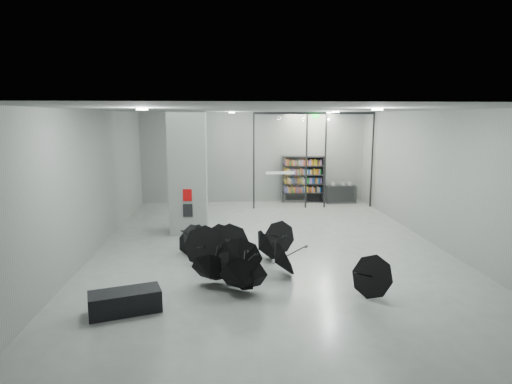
{
  "coord_description": "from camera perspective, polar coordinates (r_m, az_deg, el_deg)",
  "views": [
    {
      "loc": [
        -1.31,
        -12.29,
        3.82
      ],
      "look_at": [
        -0.3,
        1.5,
        1.4
      ],
      "focal_mm": 30.39,
      "sensor_mm": 36.0,
      "label": 1
    }
  ],
  "objects": [
    {
      "name": "fire_cabinet",
      "position": [
        13.94,
        -9.02,
        -0.4
      ],
      "size": [
        0.28,
        0.04,
        0.38
      ],
      "primitive_type": "cube",
      "color": "#A50A07",
      "rests_on": "column"
    },
    {
      "name": "column",
      "position": [
        14.45,
        -8.89,
        2.58
      ],
      "size": [
        1.2,
        1.2,
        4.0
      ],
      "primitive_type": "cube",
      "color": "slate",
      "rests_on": "ground"
    },
    {
      "name": "bookshelf",
      "position": [
        19.56,
        6.21,
        1.68
      ],
      "size": [
        1.91,
        0.62,
        2.06
      ],
      "primitive_type": null,
      "rotation": [
        0.0,
        0.0,
        -0.13
      ],
      "color": "black",
      "rests_on": "ground"
    },
    {
      "name": "info_panel",
      "position": [
        14.04,
        -8.96,
        -2.41
      ],
      "size": [
        0.3,
        0.03,
        0.42
      ],
      "primitive_type": "cube",
      "color": "black",
      "rests_on": "column"
    },
    {
      "name": "exit_sign",
      "position": [
        17.97,
        7.84,
        9.84
      ],
      "size": [
        0.3,
        0.06,
        0.15
      ],
      "primitive_type": "cube",
      "color": "#0CE533",
      "rests_on": "room"
    },
    {
      "name": "bench",
      "position": [
        9.17,
        -16.85,
        -13.63
      ],
      "size": [
        1.48,
        0.97,
        0.44
      ],
      "primitive_type": "cube",
      "rotation": [
        0.0,
        0.0,
        0.31
      ],
      "color": "black",
      "rests_on": "ground"
    },
    {
      "name": "shop_counter",
      "position": [
        19.69,
        11.04,
        -0.26
      ],
      "size": [
        1.36,
        0.61,
        0.8
      ],
      "primitive_type": "cube",
      "rotation": [
        0.0,
        0.0,
        0.06
      ],
      "color": "black",
      "rests_on": "ground"
    },
    {
      "name": "room",
      "position": [
        12.4,
        1.9,
        5.4
      ],
      "size": [
        14.0,
        14.02,
        4.01
      ],
      "color": "gray",
      "rests_on": "ground"
    },
    {
      "name": "umbrella_cluster",
      "position": [
        10.9,
        -2.25,
        -8.91
      ],
      "size": [
        5.41,
        4.74,
        1.24
      ],
      "color": "black",
      "rests_on": "ground"
    },
    {
      "name": "glass_partition",
      "position": [
        18.24,
        7.57,
        4.69
      ],
      "size": [
        5.06,
        0.08,
        4.0
      ],
      "color": "silver",
      "rests_on": "ground"
    }
  ]
}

